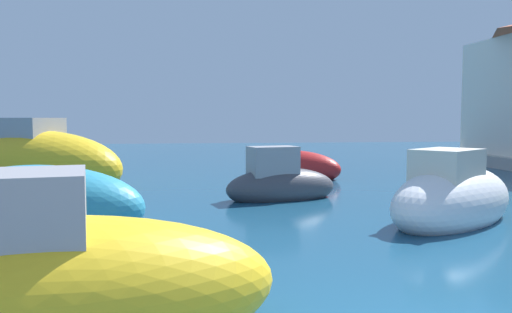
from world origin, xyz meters
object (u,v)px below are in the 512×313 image
moored_boat_2 (31,291)px  moored_boat_3 (39,206)px  moored_boat_0 (280,184)px  moored_boat_7 (294,167)px  moored_boat_4 (33,164)px  moored_boat_6 (453,199)px

moored_boat_2 → moored_boat_3: size_ratio=1.08×
moored_boat_0 → moored_boat_7: bearing=60.8°
moored_boat_0 → moored_boat_7: 5.16m
moored_boat_0 → moored_boat_3: moored_boat_0 is taller
moored_boat_3 → moored_boat_4: bearing=-57.6°
moored_boat_4 → moored_boat_6: size_ratio=1.58×
moored_boat_4 → moored_boat_0: bearing=1.8°
moored_boat_2 → moored_boat_6: size_ratio=1.16×
moored_boat_6 → moored_boat_7: bearing=63.4°
moored_boat_7 → moored_boat_4: bearing=-127.0°
moored_boat_0 → moored_boat_4: bearing=141.8°
moored_boat_7 → moored_boat_3: bearing=-88.1°
moored_boat_3 → moored_boat_7: moored_boat_3 is taller
moored_boat_0 → moored_boat_4: (-7.14, 3.31, 0.30)m
moored_boat_2 → moored_boat_3: bearing=94.1°
moored_boat_4 → moored_boat_7: 8.71m
moored_boat_2 → moored_boat_3: moored_boat_2 is taller
moored_boat_0 → moored_boat_2: size_ratio=0.66×
moored_boat_0 → moored_boat_6: size_ratio=0.77×
moored_boat_3 → moored_boat_0: bearing=-135.3°
moored_boat_0 → moored_boat_4: moored_boat_4 is taller
moored_boat_3 → moored_boat_4: (-1.90, 6.24, 0.27)m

